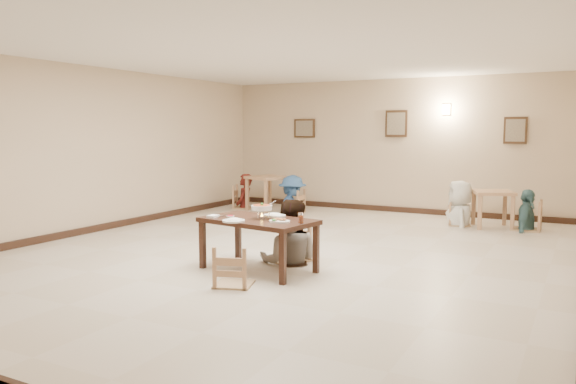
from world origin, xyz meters
The scene contains 31 objects.
floor centered at (0.00, 0.00, 0.00)m, with size 10.00×10.00×0.00m, color beige.
ceiling centered at (0.00, 0.00, 3.00)m, with size 10.00×10.00×0.00m, color silver.
wall_back centered at (0.00, 5.00, 1.50)m, with size 10.00×10.00×0.00m, color #CAB192.
wall_left centered at (-4.00, 0.00, 1.50)m, with size 10.00×10.00×0.00m, color #CAB192.
baseboard_back centered at (0.00, 4.97, 0.06)m, with size 8.00×0.06×0.12m, color black.
baseboard_left centered at (-3.97, 0.00, 0.06)m, with size 0.06×10.00×0.12m, color black.
picture_a centered at (-2.20, 4.96, 1.90)m, with size 0.55×0.04×0.45m.
picture_b centered at (0.10, 4.96, 2.00)m, with size 0.50×0.04×0.60m.
picture_c centered at (2.60, 4.96, 1.85)m, with size 0.45×0.04×0.55m.
wall_sconce centered at (1.20, 4.96, 2.30)m, with size 0.16×0.05×0.22m, color #FFD88C.
main_table centered at (0.14, -1.10, 0.62)m, with size 1.59×1.05×0.69m.
chair_far centered at (0.25, -0.46, 0.52)m, with size 0.49×0.49×1.04m.
chair_near centered at (0.26, -1.86, 0.46)m, with size 0.44×0.44×0.93m.
main_diner centered at (0.30, -0.51, 0.90)m, with size 0.87×0.68×1.80m, color gray.
curry_warmer centered at (0.18, -1.07, 0.84)m, with size 0.31×0.27×0.25m.
rice_plate_far centered at (0.24, -0.84, 0.71)m, with size 0.32×0.32×0.07m.
rice_plate_near centered at (-0.01, -1.45, 0.71)m, with size 0.29×0.29×0.07m.
fried_plate centered at (0.53, -1.23, 0.72)m, with size 0.28×0.28×0.06m.
chili_dish centered at (-0.26, -1.15, 0.71)m, with size 0.11×0.11×0.02m.
napkin_cutlery centered at (-0.45, -1.28, 0.71)m, with size 0.14×0.23×0.03m.
drink_glass centered at (0.81, -1.17, 0.76)m, with size 0.07×0.07×0.13m.
bg_table_left centered at (-2.56, 3.80, 0.66)m, with size 1.02×1.02×0.80m.
bg_table_right centered at (2.38, 3.85, 0.57)m, with size 0.91×0.91×0.71m.
bg_chair_ll centered at (-3.24, 3.84, 0.52)m, with size 0.49×0.49×1.04m.
bg_chair_lr centered at (-1.88, 3.73, 0.50)m, with size 0.47×0.47×1.00m.
bg_chair_rl centered at (1.77, 3.81, 0.44)m, with size 0.41×0.41×0.88m.
bg_chair_rr centered at (2.98, 3.85, 0.53)m, with size 0.50×0.50×1.06m.
bg_diner_a centered at (-3.24, 3.84, 0.82)m, with size 0.60×0.39×1.65m, color #5B1915.
bg_diner_b centered at (-1.88, 3.73, 0.85)m, with size 1.10×0.63×1.71m, color #3A669E.
bg_diner_c centered at (1.77, 3.81, 0.88)m, with size 0.86×0.56×1.76m, color silver.
bg_diner_d centered at (2.98, 3.85, 0.77)m, with size 0.90×0.37×1.53m, color slate.
Camera 1 is at (3.94, -7.35, 1.85)m, focal length 35.00 mm.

